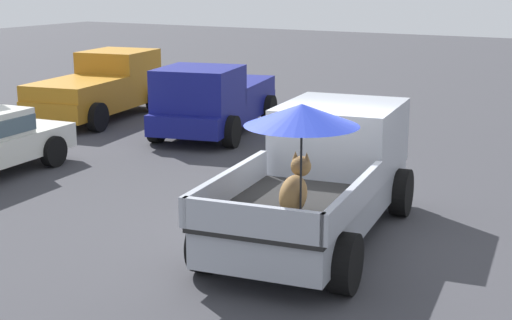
# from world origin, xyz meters

# --- Properties ---
(ground_plane) EXTENTS (80.00, 80.00, 0.00)m
(ground_plane) POSITION_xyz_m (0.00, 0.00, 0.00)
(ground_plane) COLOR #38383D
(pickup_truck_main) EXTENTS (5.25, 2.79, 2.39)m
(pickup_truck_main) POSITION_xyz_m (0.37, 0.03, 1.00)
(pickup_truck_main) COLOR black
(pickup_truck_main) RESTS_ON ground
(pickup_truck_red) EXTENTS (5.03, 2.77, 1.80)m
(pickup_truck_red) POSITION_xyz_m (6.39, 9.63, 0.87)
(pickup_truck_red) COLOR black
(pickup_truck_red) RESTS_ON ground
(pickup_truck_far) EXTENTS (5.08, 2.97, 1.80)m
(pickup_truck_far) POSITION_xyz_m (6.03, 5.66, 0.87)
(pickup_truck_far) COLOR black
(pickup_truck_far) RESTS_ON ground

